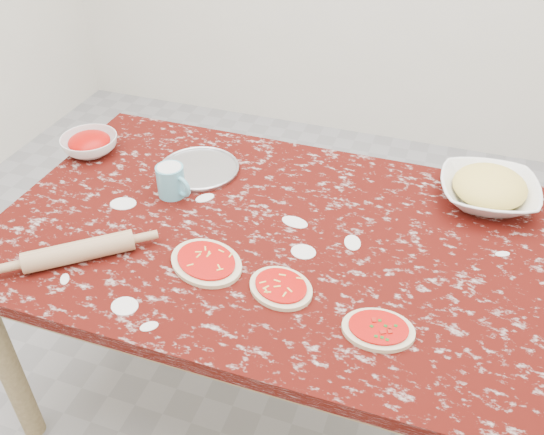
{
  "coord_description": "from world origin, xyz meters",
  "views": [
    {
      "loc": [
        0.42,
        -1.23,
        1.8
      ],
      "look_at": [
        0.0,
        0.0,
        0.8
      ],
      "focal_mm": 38.24,
      "sensor_mm": 36.0,
      "label": 1
    }
  ],
  "objects_px": {
    "worktable": "(272,253)",
    "pizza_tray": "(199,169)",
    "cheese_bowl": "(488,192)",
    "flour_mug": "(172,181)",
    "rolling_pin": "(79,251)",
    "sauce_bowl": "(90,145)"
  },
  "relations": [
    {
      "from": "worktable",
      "to": "pizza_tray",
      "type": "height_order",
      "value": "pizza_tray"
    },
    {
      "from": "cheese_bowl",
      "to": "flour_mug",
      "type": "height_order",
      "value": "flour_mug"
    },
    {
      "from": "pizza_tray",
      "to": "rolling_pin",
      "type": "xyz_separation_m",
      "value": [
        -0.12,
        -0.51,
        0.02
      ]
    },
    {
      "from": "pizza_tray",
      "to": "flour_mug",
      "type": "relative_size",
      "value": 2.07
    },
    {
      "from": "worktable",
      "to": "rolling_pin",
      "type": "bearing_deg",
      "value": -147.74
    },
    {
      "from": "worktable",
      "to": "rolling_pin",
      "type": "xyz_separation_m",
      "value": [
        -0.45,
        -0.28,
        0.11
      ]
    },
    {
      "from": "rolling_pin",
      "to": "cheese_bowl",
      "type": "bearing_deg",
      "value": 31.79
    },
    {
      "from": "sauce_bowl",
      "to": "rolling_pin",
      "type": "height_order",
      "value": "sauce_bowl"
    },
    {
      "from": "worktable",
      "to": "rolling_pin",
      "type": "distance_m",
      "value": 0.55
    },
    {
      "from": "worktable",
      "to": "flour_mug",
      "type": "relative_size",
      "value": 12.76
    },
    {
      "from": "pizza_tray",
      "to": "worktable",
      "type": "bearing_deg",
      "value": -34.0
    },
    {
      "from": "worktable",
      "to": "cheese_bowl",
      "type": "xyz_separation_m",
      "value": [
        0.58,
        0.35,
        0.12
      ]
    },
    {
      "from": "pizza_tray",
      "to": "flour_mug",
      "type": "xyz_separation_m",
      "value": [
        -0.02,
        -0.15,
        0.05
      ]
    },
    {
      "from": "sauce_bowl",
      "to": "flour_mug",
      "type": "height_order",
      "value": "flour_mug"
    },
    {
      "from": "cheese_bowl",
      "to": "worktable",
      "type": "bearing_deg",
      "value": -148.58
    },
    {
      "from": "worktable",
      "to": "cheese_bowl",
      "type": "bearing_deg",
      "value": 31.42
    },
    {
      "from": "cheese_bowl",
      "to": "rolling_pin",
      "type": "relative_size",
      "value": 1.01
    },
    {
      "from": "worktable",
      "to": "pizza_tray",
      "type": "distance_m",
      "value": 0.41
    },
    {
      "from": "worktable",
      "to": "sauce_bowl",
      "type": "height_order",
      "value": "sauce_bowl"
    },
    {
      "from": "sauce_bowl",
      "to": "flour_mug",
      "type": "relative_size",
      "value": 1.53
    },
    {
      "from": "pizza_tray",
      "to": "sauce_bowl",
      "type": "height_order",
      "value": "sauce_bowl"
    },
    {
      "from": "cheese_bowl",
      "to": "pizza_tray",
      "type": "bearing_deg",
      "value": -172.06
    }
  ]
}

